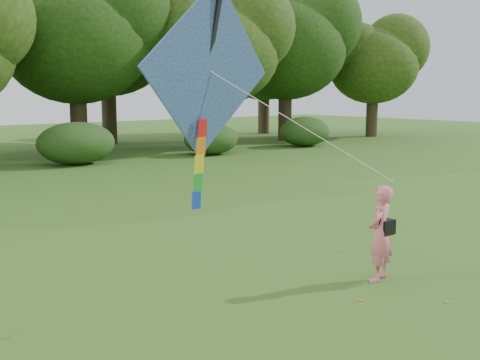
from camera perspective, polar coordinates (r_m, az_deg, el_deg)
ground at (r=11.23m, az=9.15°, el=-8.47°), size 100.00×100.00×0.00m
man_kite_flyer at (r=10.61m, az=13.12°, el=-4.96°), size 0.70×0.57×1.66m
crossbody_bag at (r=10.66m, az=13.65°, el=-4.31°), size 0.43×0.20×0.68m
flying_kite at (r=8.71m, az=-3.01°, el=10.09°), size 4.57×1.12×3.26m
tree_line at (r=31.61m, az=-21.62°, el=12.21°), size 54.70×15.30×9.48m
fallen_leaves at (r=12.38m, az=3.02°, el=-6.73°), size 9.88×14.29×0.01m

